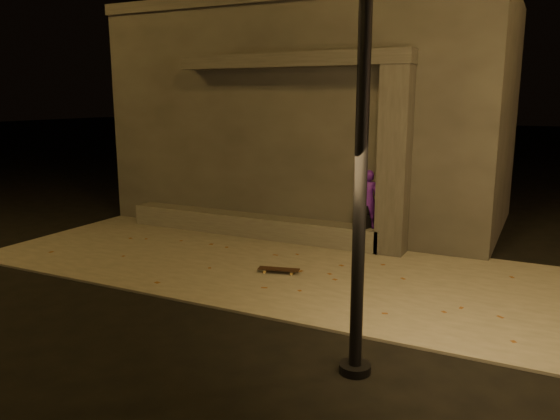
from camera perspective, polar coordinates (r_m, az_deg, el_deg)
The scene contains 9 objects.
ground at distance 8.42m, azimuth -6.93°, elevation -9.59°, with size 120.00×120.00×0.00m, color black.
sidewalk at distance 10.05m, azimuth -0.64°, elevation -5.84°, with size 11.00×4.40×0.04m, color #625E56.
building at distance 14.09m, azimuth 4.10°, elevation 9.86°, with size 9.00×5.10×5.22m.
ledge at distance 12.16m, azimuth -3.19°, elevation -1.56°, with size 6.00×0.55×0.45m, color #4F4D48.
column at distance 10.69m, azimuth 11.87°, elevation 4.96°, with size 0.55×0.55×3.60m, color #353230.
canopy at distance 11.44m, azimuth 1.26°, elevation 15.36°, with size 5.00×0.70×0.28m, color #353230.
skateboarder at distance 10.93m, azimuth 9.17°, elevation 1.14°, with size 0.43×0.28×1.17m, color #49158E.
backpack at distance 11.05m, azimuth 8.61°, elevation -0.98°, with size 0.38×0.30×0.46m.
skateboard at distance 9.56m, azimuth -0.13°, elevation -6.23°, with size 0.75×0.35×0.08m.
Camera 1 is at (4.36, -6.53, 3.04)m, focal length 35.00 mm.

